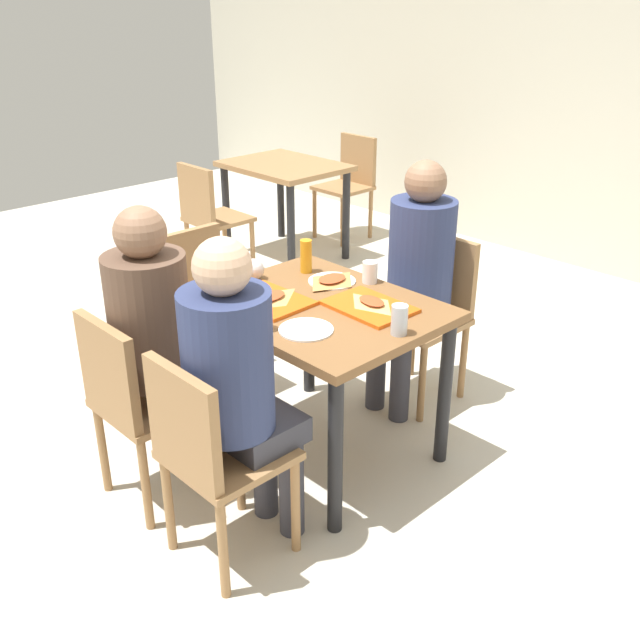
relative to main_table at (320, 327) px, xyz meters
The scene contains 24 objects.
ground_plane 0.65m from the main_table, ahead, with size 10.00×10.00×0.02m, color beige.
main_table is the anchor object (origin of this frame).
chair_near_left 0.84m from the main_table, 107.66° to the right, with size 0.40×0.40×0.85m.
chair_near_right 0.84m from the main_table, 72.34° to the right, with size 0.40×0.40×0.85m.
chair_far_side 0.80m from the main_table, 90.00° to the left, with size 0.40×0.40×0.85m.
chair_left_end 0.90m from the main_table, behind, with size 0.40×0.40×0.85m.
person_in_red 0.70m from the main_table, 111.17° to the right, with size 0.32×0.42×1.26m.
person_in_brown_jacket 0.70m from the main_table, 68.83° to the right, with size 0.32×0.42×1.26m.
person_far_side 0.66m from the main_table, 90.00° to the left, with size 0.32×0.42×1.26m.
tray_red_near 0.25m from the main_table, 141.17° to the right, with size 0.36×0.26×0.02m, color #D85914.
tray_red_far 0.24m from the main_table, 34.60° to the left, with size 0.36×0.26×0.02m, color #D85914.
paper_plate_center 0.29m from the main_table, 124.13° to the left, with size 0.22×0.22×0.01m, color white.
paper_plate_near_edge 0.29m from the main_table, 55.87° to the right, with size 0.22×0.22×0.01m, color white.
pizza_slice_a 0.26m from the main_table, 137.86° to the right, with size 0.17×0.25×0.02m.
pizza_slice_b 0.26m from the main_table, 36.75° to the left, with size 0.22×0.16×0.02m.
pizza_slice_c 0.28m from the main_table, 123.43° to the left, with size 0.19×0.24×0.02m.
plastic_cup_a 0.38m from the main_table, 94.18° to the left, with size 0.07×0.07×0.10m, color white.
plastic_cup_b 0.38m from the main_table, 85.82° to the right, with size 0.07×0.07×0.10m, color white.
soda_can 0.46m from the main_table, ahead, with size 0.07×0.07×0.12m, color #B7BCC6.
condiment_bottle 0.44m from the main_table, 145.74° to the left, with size 0.06×0.06×0.16m, color orange.
foil_bundle 0.45m from the main_table, behind, with size 0.10×0.10×0.10m, color silver.
background_table 2.74m from the main_table, 141.82° to the left, with size 0.90×0.70×0.74m.
background_chair_near 2.36m from the main_table, 155.96° to the left, with size 0.40×0.40×0.85m.
background_chair_far 3.25m from the main_table, 131.59° to the left, with size 0.40×0.40×0.85m.
Camera 1 is at (2.07, -1.99, 1.99)m, focal length 40.85 mm.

